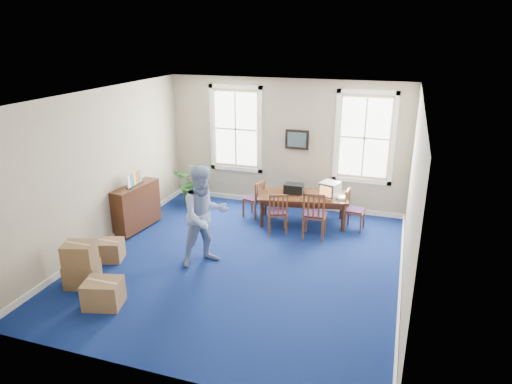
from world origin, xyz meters
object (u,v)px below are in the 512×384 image
(potted_plant, at_px, (197,183))
(cardboard_boxes, at_px, (95,262))
(credenza, at_px, (137,209))
(crt_tv, at_px, (330,190))
(chair_near_left, at_px, (277,212))
(man, at_px, (205,216))
(conference_table, at_px, (303,209))

(potted_plant, height_order, cardboard_boxes, potted_plant)
(credenza, bearing_deg, crt_tv, 27.97)
(crt_tv, bearing_deg, potted_plant, -163.69)
(chair_near_left, relative_size, cardboard_boxes, 0.64)
(chair_near_left, height_order, man, man)
(conference_table, bearing_deg, cardboard_boxes, -137.59)
(potted_plant, bearing_deg, man, -61.79)
(credenza, height_order, cardboard_boxes, credenza)
(credenza, xyz_separation_m, potted_plant, (0.62, 1.82, 0.10))
(conference_table, relative_size, man, 1.04)
(conference_table, xyz_separation_m, crt_tv, (0.60, 0.05, 0.52))
(chair_near_left, distance_m, potted_plant, 2.61)
(chair_near_left, height_order, credenza, credenza)
(chair_near_left, bearing_deg, cardboard_boxes, 31.75)
(crt_tv, height_order, cardboard_boxes, crt_tv)
(conference_table, height_order, chair_near_left, chair_near_left)
(man, relative_size, cardboard_boxes, 1.31)
(chair_near_left, distance_m, credenza, 3.15)
(conference_table, height_order, potted_plant, potted_plant)
(credenza, distance_m, cardboard_boxes, 2.38)
(conference_table, relative_size, credenza, 1.60)
(conference_table, bearing_deg, crt_tv, -6.41)
(crt_tv, relative_size, chair_near_left, 0.44)
(man, xyz_separation_m, credenza, (-2.11, 0.96, -0.48))
(chair_near_left, xyz_separation_m, credenza, (-3.04, -0.84, 0.02))
(chair_near_left, xyz_separation_m, potted_plant, (-2.42, 0.99, 0.12))
(potted_plant, distance_m, cardboard_boxes, 4.12)
(chair_near_left, bearing_deg, crt_tv, -164.27)
(man, distance_m, potted_plant, 3.18)
(conference_table, distance_m, credenza, 3.78)
(crt_tv, bearing_deg, credenza, -138.34)
(conference_table, relative_size, cardboard_boxes, 1.36)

